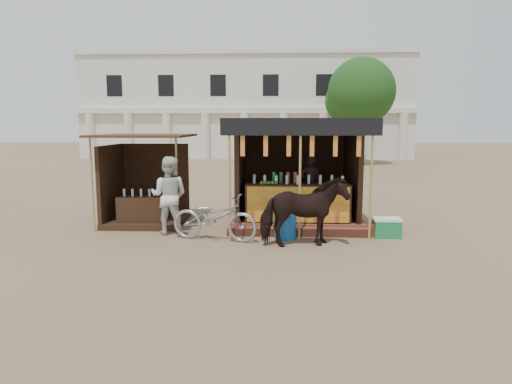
% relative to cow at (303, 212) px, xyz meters
% --- Properties ---
extents(ground, '(120.00, 120.00, 0.00)m').
position_rel_cow_xyz_m(ground, '(-1.05, -0.94, -0.77)').
color(ground, '#846B4C').
rests_on(ground, ground).
extents(main_stall, '(3.60, 3.61, 2.78)m').
position_rel_cow_xyz_m(main_stall, '(-0.03, 2.41, 0.25)').
color(main_stall, brown).
rests_on(main_stall, ground).
extents(secondary_stall, '(2.40, 2.40, 2.38)m').
position_rel_cow_xyz_m(secondary_stall, '(-4.22, 2.29, 0.08)').
color(secondary_stall, '#341F13').
rests_on(secondary_stall, ground).
extents(cow, '(1.96, 1.21, 1.54)m').
position_rel_cow_xyz_m(cow, '(0.00, 0.00, 0.00)').
color(cow, black).
rests_on(cow, ground).
extents(motorbike, '(2.13, 1.15, 1.06)m').
position_rel_cow_xyz_m(motorbike, '(-1.99, 0.48, -0.24)').
color(motorbike, '#9D9DA5').
rests_on(motorbike, ground).
extents(bystander, '(0.97, 0.79, 1.88)m').
position_rel_cow_xyz_m(bystander, '(-3.17, 1.06, 0.17)').
color(bystander, silver).
rests_on(bystander, ground).
extents(blue_barrel, '(0.69, 0.69, 0.72)m').
position_rel_cow_xyz_m(blue_barrel, '(-0.37, 0.71, -0.41)').
color(blue_barrel, '#165BAA').
rests_on(blue_barrel, ground).
extents(red_crate, '(0.48, 0.44, 0.30)m').
position_rel_cow_xyz_m(red_crate, '(1.84, 1.06, -0.62)').
color(red_crate, maroon).
rests_on(red_crate, ground).
extents(cooler, '(0.64, 0.44, 0.46)m').
position_rel_cow_xyz_m(cooler, '(2.02, 0.95, -0.54)').
color(cooler, '#1B7942').
rests_on(cooler, ground).
extents(background_building, '(26.00, 7.45, 8.18)m').
position_rel_cow_xyz_m(background_building, '(-3.05, 29.00, 3.21)').
color(background_building, silver).
rests_on(background_building, ground).
extents(tree, '(4.50, 4.40, 7.00)m').
position_rel_cow_xyz_m(tree, '(4.76, 21.20, 3.86)').
color(tree, '#382314').
rests_on(tree, ground).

